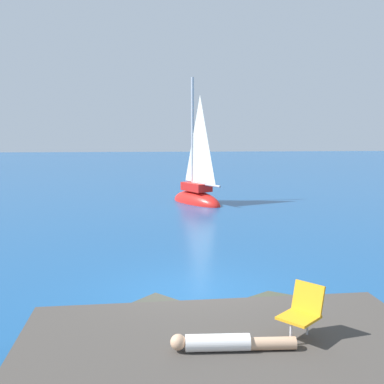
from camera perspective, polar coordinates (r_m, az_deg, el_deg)
name	(u,v)px	position (r m, az deg, el deg)	size (l,w,h in m)	color
ground_plane	(194,295)	(10.24, 0.30, -13.02)	(160.00, 160.00, 0.00)	navy
shore_ledge	(226,357)	(7.10, 4.37, -20.23)	(6.15, 3.21, 0.57)	#423D38
boulder_seaward	(284,321)	(9.13, 11.58, -15.80)	(1.39, 1.11, 0.77)	#3D4031
boulder_inland	(152,321)	(9.00, -5.07, -16.03)	(1.09, 0.87, 0.60)	#3F4035
sailboat_near	(197,196)	(23.20, 0.59, -0.48)	(2.94, 3.86, 7.07)	red
person_sunbather	(227,343)	(6.59, 4.48, -18.59)	(1.76, 0.28, 0.25)	white
beach_chair	(303,309)	(7.00, 13.95, -14.28)	(0.76, 0.75, 0.80)	orange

